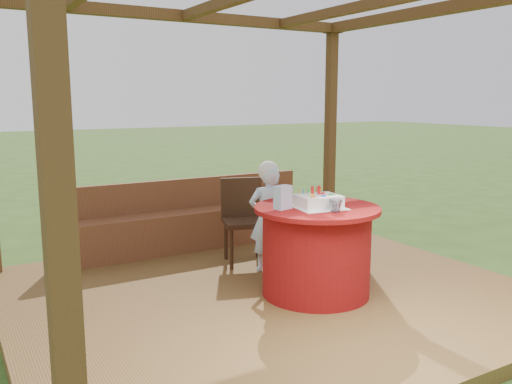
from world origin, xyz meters
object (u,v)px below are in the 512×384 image
table (316,250)px  elderly_woman (268,215)px  bench (194,225)px  gift_bag (283,197)px  chair (244,216)px  birthday_cake (318,201)px  drinking_glass (335,206)px

table → elderly_woman: (-0.01, 0.80, 0.17)m
bench → table: 2.03m
gift_bag → chair: bearing=63.9°
table → elderly_woman: size_ratio=0.98×
birthday_cake → drinking_glass: bearing=-87.6°
elderly_woman → drinking_glass: elderly_woman is taller
chair → elderly_woman: elderly_woman is taller
table → drinking_glass: bearing=-91.6°
bench → drinking_glass: 2.36m
gift_bag → drinking_glass: bearing=-60.2°
table → bench: bearing=98.8°
bench → elderly_woman: bearing=-76.1°
table → gift_bag: bearing=168.9°
elderly_woman → gift_bag: 0.86m
birthday_cake → elderly_woman: bearing=89.7°
bench → elderly_woman: 1.28m
bench → birthday_cake: bearing=-81.8°
bench → drinking_glass: bearing=-82.4°
bench → drinking_glass: (0.30, -2.26, 0.59)m
bench → elderly_woman: (0.30, -1.20, 0.31)m
table → birthday_cake: (-0.02, -0.04, 0.45)m
birthday_cake → gift_bag: bearing=161.6°
chair → elderly_woman: bearing=-81.8°
table → chair: chair is taller
chair → birthday_cake: (0.06, -1.25, 0.36)m
table → gift_bag: (-0.32, 0.06, 0.50)m
chair → gift_bag: 1.24m
elderly_woman → birthday_cake: (-0.00, -0.83, 0.28)m
bench → gift_bag: bearing=-90.2°
gift_bag → bench: bearing=75.8°
drinking_glass → table: bearing=88.4°
chair → drinking_glass: size_ratio=7.91×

